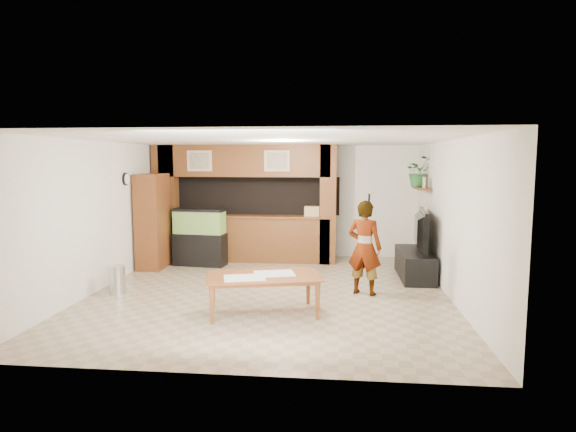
# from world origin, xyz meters

# --- Properties ---
(floor) EXTENTS (6.50, 6.50, 0.00)m
(floor) POSITION_xyz_m (0.00, 0.00, 0.00)
(floor) COLOR tan
(floor) RESTS_ON ground
(ceiling) EXTENTS (6.50, 6.50, 0.00)m
(ceiling) POSITION_xyz_m (0.00, 0.00, 2.60)
(ceiling) COLOR white
(ceiling) RESTS_ON wall_back
(wall_back) EXTENTS (6.00, 0.00, 6.00)m
(wall_back) POSITION_xyz_m (0.00, 3.25, 1.30)
(wall_back) COLOR silver
(wall_back) RESTS_ON floor
(wall_left) EXTENTS (0.00, 6.50, 6.50)m
(wall_left) POSITION_xyz_m (-3.00, 0.00, 1.30)
(wall_left) COLOR silver
(wall_left) RESTS_ON floor
(wall_right) EXTENTS (0.00, 6.50, 6.50)m
(wall_right) POSITION_xyz_m (3.00, 0.00, 1.30)
(wall_right) COLOR silver
(wall_right) RESTS_ON floor
(partition) EXTENTS (4.20, 0.99, 2.60)m
(partition) POSITION_xyz_m (-0.95, 2.64, 1.31)
(partition) COLOR brown
(partition) RESTS_ON floor
(wall_clock) EXTENTS (0.05, 0.25, 0.25)m
(wall_clock) POSITION_xyz_m (-2.97, 1.00, 1.90)
(wall_clock) COLOR black
(wall_clock) RESTS_ON wall_left
(wall_shelf) EXTENTS (0.25, 0.90, 0.04)m
(wall_shelf) POSITION_xyz_m (2.85, 1.95, 1.70)
(wall_shelf) COLOR brown
(wall_shelf) RESTS_ON wall_right
(pantry_cabinet) EXTENTS (0.50, 0.81, 1.98)m
(pantry_cabinet) POSITION_xyz_m (-2.70, 1.62, 0.99)
(pantry_cabinet) COLOR brown
(pantry_cabinet) RESTS_ON floor
(trash_can) EXTENTS (0.27, 0.27, 0.49)m
(trash_can) POSITION_xyz_m (-2.57, -0.38, 0.24)
(trash_can) COLOR #B2B2B7
(trash_can) RESTS_ON floor
(aquarium) EXTENTS (1.12, 0.42, 1.24)m
(aquarium) POSITION_xyz_m (-1.79, 1.95, 0.60)
(aquarium) COLOR black
(aquarium) RESTS_ON floor
(tv_stand) EXTENTS (0.58, 1.57, 0.52)m
(tv_stand) POSITION_xyz_m (2.65, 1.29, 0.26)
(tv_stand) COLOR black
(tv_stand) RESTS_ON floor
(television) EXTENTS (0.32, 1.40, 0.80)m
(television) POSITION_xyz_m (2.65, 1.29, 0.92)
(television) COLOR black
(television) RESTS_ON tv_stand
(photo_frame) EXTENTS (0.03, 0.16, 0.22)m
(photo_frame) POSITION_xyz_m (2.85, 1.70, 1.83)
(photo_frame) COLOR tan
(photo_frame) RESTS_ON wall_shelf
(potted_plant) EXTENTS (0.69, 0.64, 0.63)m
(potted_plant) POSITION_xyz_m (2.82, 2.16, 2.03)
(potted_plant) COLOR #265F2B
(potted_plant) RESTS_ON wall_shelf
(person) EXTENTS (0.68, 0.57, 1.60)m
(person) POSITION_xyz_m (1.61, 0.03, 0.80)
(person) COLOR tan
(person) RESTS_ON floor
(microphone) EXTENTS (0.03, 0.10, 0.16)m
(microphone) POSITION_xyz_m (1.66, -0.13, 1.65)
(microphone) COLOR black
(microphone) RESTS_ON person
(dining_table) EXTENTS (1.82, 1.28, 0.58)m
(dining_table) POSITION_xyz_m (0.07, -1.21, 0.29)
(dining_table) COLOR brown
(dining_table) RESTS_ON floor
(newspaper_a) EXTENTS (0.68, 0.57, 0.01)m
(newspaper_a) POSITION_xyz_m (0.21, -1.08, 0.59)
(newspaper_a) COLOR silver
(newspaper_a) RESTS_ON dining_table
(newspaper_b) EXTENTS (0.67, 0.56, 0.01)m
(newspaper_b) POSITION_xyz_m (-0.18, -1.37, 0.59)
(newspaper_b) COLOR silver
(newspaper_b) RESTS_ON dining_table
(counter_box) EXTENTS (0.34, 0.23, 0.22)m
(counter_box) POSITION_xyz_m (0.60, 2.45, 1.15)
(counter_box) COLOR tan
(counter_box) RESTS_ON partition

